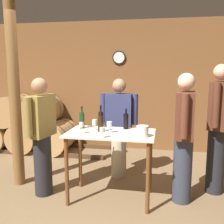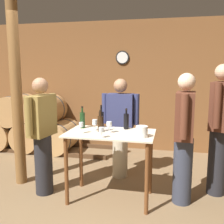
# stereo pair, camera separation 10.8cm
# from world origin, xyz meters

# --- Properties ---
(ground_plane) EXTENTS (14.00, 14.00, 0.00)m
(ground_plane) POSITION_xyz_m (0.00, 0.00, 0.00)
(ground_plane) COLOR brown
(back_wall) EXTENTS (8.40, 0.08, 2.70)m
(back_wall) POSITION_xyz_m (-0.00, 2.81, 1.35)
(back_wall) COLOR brown
(back_wall) RESTS_ON ground_plane
(barrel_rack) EXTENTS (3.43, 0.85, 1.17)m
(barrel_rack) POSITION_xyz_m (-1.91, 2.27, 0.52)
(barrel_rack) COLOR #4C331E
(barrel_rack) RESTS_ON ground_plane
(tasting_table) EXTENTS (1.13, 0.67, 0.91)m
(tasting_table) POSITION_xyz_m (0.23, 0.49, 0.73)
(tasting_table) COLOR beige
(tasting_table) RESTS_ON ground_plane
(wooden_post) EXTENTS (0.16, 0.16, 2.70)m
(wooden_post) POSITION_xyz_m (-1.22, 0.69, 1.35)
(wooden_post) COLOR brown
(wooden_post) RESTS_ON ground_plane
(wine_bottle_far_left) EXTENTS (0.07, 0.07, 0.30)m
(wine_bottle_far_left) POSITION_xyz_m (-0.21, 0.66, 1.03)
(wine_bottle_far_left) COLOR #193819
(wine_bottle_far_left) RESTS_ON tasting_table
(wine_bottle_left) EXTENTS (0.07, 0.07, 0.31)m
(wine_bottle_left) POSITION_xyz_m (0.04, 0.76, 1.03)
(wine_bottle_left) COLOR black
(wine_bottle_left) RESTS_ON tasting_table
(wine_bottle_center) EXTENTS (0.07, 0.07, 0.29)m
(wine_bottle_center) POSITION_xyz_m (0.09, 0.51, 1.02)
(wine_bottle_center) COLOR black
(wine_bottle_center) RESTS_ON tasting_table
(wine_bottle_right) EXTENTS (0.07, 0.07, 0.28)m
(wine_bottle_right) POSITION_xyz_m (0.39, 0.73, 1.02)
(wine_bottle_right) COLOR black
(wine_bottle_right) RESTS_ON tasting_table
(wine_glass_near_left) EXTENTS (0.06, 0.06, 0.14)m
(wine_glass_near_left) POSITION_xyz_m (-0.12, 0.36, 1.01)
(wine_glass_near_left) COLOR silver
(wine_glass_near_left) RESTS_ON tasting_table
(wine_glass_near_center) EXTENTS (0.07, 0.07, 0.15)m
(wine_glass_near_center) POSITION_xyz_m (0.00, 0.56, 1.01)
(wine_glass_near_center) COLOR silver
(wine_glass_near_center) RESTS_ON tasting_table
(wine_glass_near_right) EXTENTS (0.07, 0.07, 0.13)m
(wine_glass_near_right) POSITION_xyz_m (0.18, 0.21, 1.00)
(wine_glass_near_right) COLOR silver
(wine_glass_near_right) RESTS_ON tasting_table
(wine_glass_far_side) EXTENTS (0.07, 0.07, 0.15)m
(wine_glass_far_side) POSITION_xyz_m (0.22, 0.47, 1.02)
(wine_glass_far_side) COLOR silver
(wine_glass_far_side) RESTS_ON tasting_table
(ice_bucket) EXTENTS (0.14, 0.14, 0.13)m
(ice_bucket) POSITION_xyz_m (0.64, 0.35, 0.98)
(ice_bucket) COLOR white
(ice_bucket) RESTS_ON tasting_table
(person_host) EXTENTS (0.34, 0.56, 1.78)m
(person_host) POSITION_xyz_m (1.62, 0.96, 0.95)
(person_host) COLOR #232328
(person_host) RESTS_ON ground_plane
(person_visitor_with_scarf) EXTENTS (0.59, 0.24, 1.57)m
(person_visitor_with_scarf) POSITION_xyz_m (0.21, 1.25, 0.82)
(person_visitor_with_scarf) COLOR #B7AD93
(person_visitor_with_scarf) RESTS_ON ground_plane
(person_visitor_bearded) EXTENTS (0.29, 0.58, 1.60)m
(person_visitor_bearded) POSITION_xyz_m (-0.71, 0.45, 0.84)
(person_visitor_bearded) COLOR #232328
(person_visitor_bearded) RESTS_ON ground_plane
(person_visitor_near_door) EXTENTS (0.25, 0.59, 1.67)m
(person_visitor_near_door) POSITION_xyz_m (1.15, 0.61, 0.88)
(person_visitor_near_door) COLOR #333847
(person_visitor_near_door) RESTS_ON ground_plane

